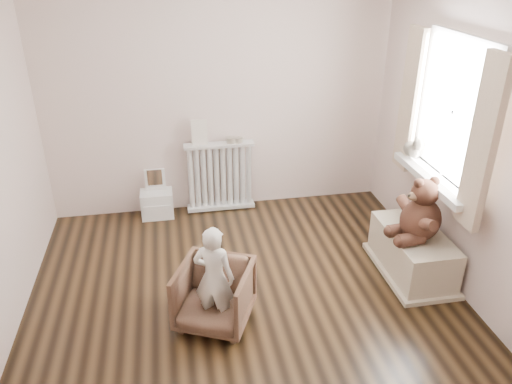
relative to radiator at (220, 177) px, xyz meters
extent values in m
cube|color=black|center=(0.02, -1.68, -0.39)|extent=(3.60, 3.60, 0.01)
cube|color=beige|center=(0.02, 0.12, 0.91)|extent=(3.60, 0.02, 2.60)
cube|color=beige|center=(0.02, -3.48, 0.91)|extent=(3.60, 0.02, 2.60)
cube|color=beige|center=(1.82, -1.68, 0.91)|extent=(0.02, 3.60, 2.60)
cube|color=white|center=(1.78, -1.38, 1.06)|extent=(0.03, 0.90, 1.10)
cube|color=silver|center=(1.69, -1.38, 0.48)|extent=(0.22, 1.10, 0.06)
cube|color=beige|center=(1.67, -1.95, 1.00)|extent=(0.06, 0.26, 1.30)
cube|color=beige|center=(1.67, -0.81, 1.00)|extent=(0.06, 0.26, 1.30)
cube|color=silver|center=(0.00, 0.00, 0.00)|extent=(0.74, 0.14, 0.78)
cube|color=beige|center=(-0.20, 0.00, 0.53)|extent=(0.16, 0.01, 0.27)
cylinder|color=#A59E8C|center=(0.13, 0.00, 0.42)|extent=(0.10, 0.10, 0.06)
cylinder|color=#A59E8C|center=(0.21, 0.00, 0.42)|extent=(0.09, 0.09, 0.05)
cube|color=silver|center=(-0.70, -0.03, -0.11)|extent=(0.34, 0.24, 0.53)
imported|color=brown|center=(-0.26, -1.84, -0.14)|extent=(0.72, 0.72, 0.50)
imported|color=silver|center=(-0.26, -1.89, 0.06)|extent=(0.37, 0.32, 0.86)
cube|color=beige|center=(1.54, -1.49, -0.19)|extent=(0.46, 0.87, 0.41)
camera|label=1|loc=(-0.50, -4.92, 2.28)|focal=35.00mm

